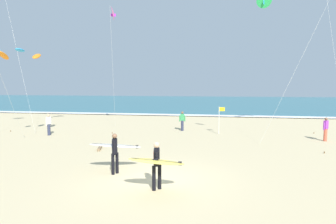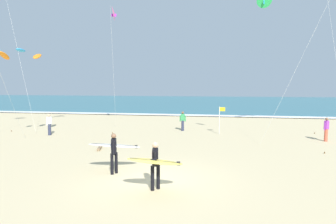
# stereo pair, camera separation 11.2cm
# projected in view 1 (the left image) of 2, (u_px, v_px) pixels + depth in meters

# --- Properties ---
(ground_plane) EXTENTS (160.00, 160.00, 0.00)m
(ground_plane) POSITION_uv_depth(u_px,v_px,m) (155.00, 180.00, 10.83)
(ground_plane) COLOR #CCB789
(ocean_water) EXTENTS (160.00, 60.00, 0.08)m
(ocean_water) POSITION_uv_depth(u_px,v_px,m) (206.00, 102.00, 62.96)
(ocean_water) COLOR #336B7A
(ocean_water) RESTS_ON ground
(shoreline_foam) EXTENTS (160.00, 1.80, 0.01)m
(shoreline_foam) POSITION_uv_depth(u_px,v_px,m) (197.00, 115.00, 33.84)
(shoreline_foam) COLOR white
(shoreline_foam) RESTS_ON ocean_water
(surfer_lead) EXTENTS (2.26, 1.19, 1.71)m
(surfer_lead) POSITION_uv_depth(u_px,v_px,m) (115.00, 148.00, 11.70)
(surfer_lead) COLOR black
(surfer_lead) RESTS_ON ground
(surfer_trailing) EXTENTS (1.98, 1.09, 1.71)m
(surfer_trailing) POSITION_uv_depth(u_px,v_px,m) (157.00, 162.00, 9.59)
(surfer_trailing) COLOR black
(surfer_trailing) RESTS_ON ground
(kite_delta_emerald_near) EXTENTS (3.63, 1.98, 9.19)m
(kite_delta_emerald_near) POSITION_uv_depth(u_px,v_px,m) (265.00, 1.00, 16.43)
(kite_delta_emerald_near) COLOR green
(kite_delta_emerald_near) RESTS_ON ground
(kite_arc_cobalt_mid) EXTENTS (2.98, 5.30, 6.15)m
(kite_arc_cobalt_mid) POSITION_uv_depth(u_px,v_px,m) (20.00, 54.00, 18.64)
(kite_arc_cobalt_mid) COLOR orange
(kite_arc_cobalt_mid) RESTS_ON ground
(kite_delta_rose_low) EXTENTS (1.31, 3.86, 10.43)m
(kite_delta_rose_low) POSITION_uv_depth(u_px,v_px,m) (113.00, 14.00, 23.70)
(kite_delta_rose_low) COLOR pink
(kite_delta_rose_low) RESTS_ON ground
(bystander_purple_top) EXTENTS (0.39, 0.36, 1.59)m
(bystander_purple_top) POSITION_uv_depth(u_px,v_px,m) (326.00, 129.00, 18.36)
(bystander_purple_top) COLOR #D8593F
(bystander_purple_top) RESTS_ON ground
(bystander_white_top) EXTENTS (0.24, 0.49, 1.59)m
(bystander_white_top) POSITION_uv_depth(u_px,v_px,m) (49.00, 124.00, 20.56)
(bystander_white_top) COLOR #2D334C
(bystander_white_top) RESTS_ON ground
(bystander_green_top) EXTENTS (0.50, 0.22, 1.59)m
(bystander_green_top) POSITION_uv_depth(u_px,v_px,m) (182.00, 121.00, 22.63)
(bystander_green_top) COLOR #2D334C
(bystander_green_top) RESTS_ON ground
(lifeguard_flag) EXTENTS (0.45, 0.05, 2.10)m
(lifeguard_flag) POSITION_uv_depth(u_px,v_px,m) (220.00, 118.00, 21.05)
(lifeguard_flag) COLOR silver
(lifeguard_flag) RESTS_ON ground
(driftwood_log) EXTENTS (0.56, 1.41, 0.17)m
(driftwood_log) POSITION_uv_depth(u_px,v_px,m) (100.00, 147.00, 16.24)
(driftwood_log) COLOR #846B4C
(driftwood_log) RESTS_ON ground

